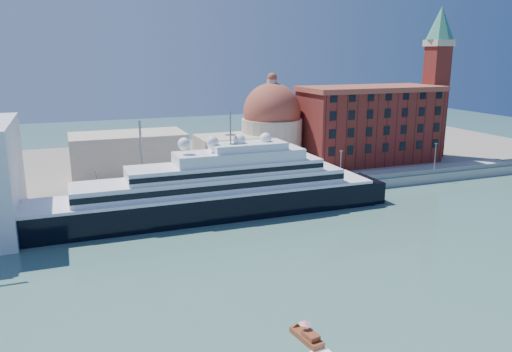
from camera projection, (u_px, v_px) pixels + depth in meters
name	position (u px, v px, depth m)	size (l,w,h in m)	color
ground	(282.00, 249.00, 91.27)	(400.00, 400.00, 0.00)	#3C685F
quay	(226.00, 195.00, 121.81)	(180.00, 10.00, 2.50)	gray
land	(187.00, 162.00, 159.06)	(260.00, 72.00, 2.00)	slate
quay_fence	(232.00, 192.00, 117.29)	(180.00, 0.10, 1.20)	slate
superyacht	(194.00, 198.00, 107.27)	(89.54, 12.41, 26.76)	black
water_taxi	(307.00, 336.00, 61.99)	(2.51, 5.43, 2.48)	brown
warehouse	(369.00, 124.00, 153.17)	(43.00, 19.00, 23.25)	maroon
campanile	(437.00, 73.00, 157.91)	(8.40, 8.40, 47.00)	maroon
church	(222.00, 139.00, 143.23)	(66.00, 18.00, 25.50)	beige
lamp_posts	(175.00, 166.00, 113.80)	(120.80, 2.40, 18.00)	slate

